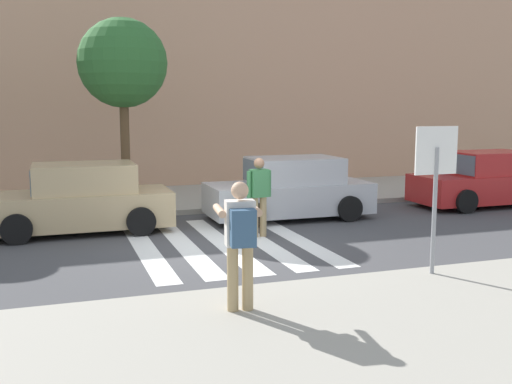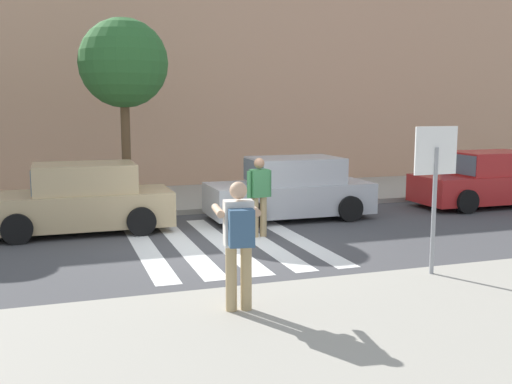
{
  "view_description": "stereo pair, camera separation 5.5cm",
  "coord_description": "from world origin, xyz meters",
  "px_view_note": "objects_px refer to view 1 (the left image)",
  "views": [
    {
      "loc": [
        -3.28,
        -11.55,
        2.84
      ],
      "look_at": [
        0.6,
        -0.2,
        1.1
      ],
      "focal_mm": 42.0,
      "sensor_mm": 36.0,
      "label": 1
    },
    {
      "loc": [
        -3.23,
        -11.57,
        2.84
      ],
      "look_at": [
        0.6,
        -0.2,
        1.1
      ],
      "focal_mm": 42.0,
      "sensor_mm": 36.0,
      "label": 2
    }
  ],
  "objects_px": {
    "parked_car_red": "(486,180)",
    "street_tree_center": "(123,64)",
    "photographer_with_backpack": "(240,235)",
    "parked_car_tan": "(80,200)",
    "stop_sign": "(436,167)",
    "pedestrian_crossing": "(259,193)",
    "parked_car_silver": "(290,190)"
  },
  "relations": [
    {
      "from": "parked_car_red",
      "to": "street_tree_center",
      "type": "distance_m",
      "value": 10.54
    },
    {
      "from": "photographer_with_backpack",
      "to": "parked_car_tan",
      "type": "relative_size",
      "value": 0.42
    },
    {
      "from": "stop_sign",
      "to": "pedestrian_crossing",
      "type": "xyz_separation_m",
      "value": [
        -1.55,
        4.07,
        -0.89
      ]
    },
    {
      "from": "stop_sign",
      "to": "pedestrian_crossing",
      "type": "relative_size",
      "value": 1.38
    },
    {
      "from": "parked_car_tan",
      "to": "parked_car_silver",
      "type": "distance_m",
      "value": 5.1
    },
    {
      "from": "pedestrian_crossing",
      "to": "parked_car_silver",
      "type": "height_order",
      "value": "pedestrian_crossing"
    },
    {
      "from": "photographer_with_backpack",
      "to": "parked_car_silver",
      "type": "bearing_deg",
      "value": 62.8
    },
    {
      "from": "street_tree_center",
      "to": "parked_car_silver",
      "type": "bearing_deg",
      "value": -30.77
    },
    {
      "from": "stop_sign",
      "to": "parked_car_red",
      "type": "relative_size",
      "value": 0.58
    },
    {
      "from": "parked_car_red",
      "to": "parked_car_tan",
      "type": "bearing_deg",
      "value": 180.0
    },
    {
      "from": "stop_sign",
      "to": "pedestrian_crossing",
      "type": "height_order",
      "value": "stop_sign"
    },
    {
      "from": "stop_sign",
      "to": "parked_car_tan",
      "type": "xyz_separation_m",
      "value": [
        -5.2,
        5.85,
        -1.14
      ]
    },
    {
      "from": "stop_sign",
      "to": "pedestrian_crossing",
      "type": "distance_m",
      "value": 4.45
    },
    {
      "from": "photographer_with_backpack",
      "to": "parked_car_red",
      "type": "xyz_separation_m",
      "value": [
        9.37,
        6.56,
        -0.44
      ]
    },
    {
      "from": "photographer_with_backpack",
      "to": "pedestrian_crossing",
      "type": "distance_m",
      "value": 5.16
    },
    {
      "from": "pedestrian_crossing",
      "to": "parked_car_silver",
      "type": "xyz_separation_m",
      "value": [
        1.45,
        1.78,
        -0.25
      ]
    },
    {
      "from": "stop_sign",
      "to": "parked_car_red",
      "type": "xyz_separation_m",
      "value": [
        5.89,
        5.85,
        -1.14
      ]
    },
    {
      "from": "stop_sign",
      "to": "street_tree_center",
      "type": "bearing_deg",
      "value": 115.69
    },
    {
      "from": "parked_car_tan",
      "to": "parked_car_red",
      "type": "bearing_deg",
      "value": -0.0
    },
    {
      "from": "stop_sign",
      "to": "street_tree_center",
      "type": "xyz_separation_m",
      "value": [
        -3.9,
        8.11,
        2.04
      ]
    },
    {
      "from": "photographer_with_backpack",
      "to": "parked_car_silver",
      "type": "xyz_separation_m",
      "value": [
        3.37,
        6.56,
        -0.44
      ]
    },
    {
      "from": "stop_sign",
      "to": "parked_car_silver",
      "type": "height_order",
      "value": "stop_sign"
    },
    {
      "from": "photographer_with_backpack",
      "to": "parked_car_silver",
      "type": "height_order",
      "value": "photographer_with_backpack"
    },
    {
      "from": "photographer_with_backpack",
      "to": "parked_car_tan",
      "type": "distance_m",
      "value": 6.8
    },
    {
      "from": "photographer_with_backpack",
      "to": "parked_car_silver",
      "type": "relative_size",
      "value": 0.42
    },
    {
      "from": "pedestrian_crossing",
      "to": "parked_car_tan",
      "type": "xyz_separation_m",
      "value": [
        -3.65,
        1.78,
        -0.25
      ]
    },
    {
      "from": "photographer_with_backpack",
      "to": "parked_car_red",
      "type": "distance_m",
      "value": 11.45
    },
    {
      "from": "photographer_with_backpack",
      "to": "parked_car_red",
      "type": "bearing_deg",
      "value": 35.02
    },
    {
      "from": "parked_car_silver",
      "to": "pedestrian_crossing",
      "type": "bearing_deg",
      "value": -129.24
    },
    {
      "from": "stop_sign",
      "to": "street_tree_center",
      "type": "distance_m",
      "value": 9.23
    },
    {
      "from": "pedestrian_crossing",
      "to": "parked_car_red",
      "type": "xyz_separation_m",
      "value": [
        7.44,
        1.78,
        -0.25
      ]
    },
    {
      "from": "parked_car_tan",
      "to": "photographer_with_backpack",
      "type": "bearing_deg",
      "value": -75.28
    }
  ]
}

